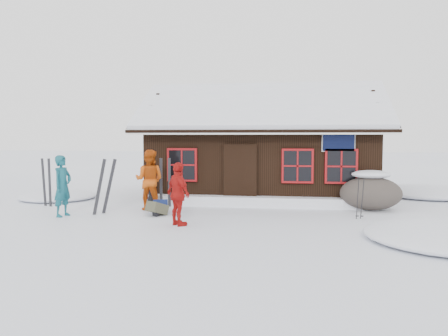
{
  "coord_description": "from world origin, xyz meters",
  "views": [
    {
      "loc": [
        2.52,
        -12.09,
        2.28
      ],
      "look_at": [
        0.44,
        1.82,
        1.3
      ],
      "focal_mm": 35.0,
      "sensor_mm": 36.0,
      "label": 1
    }
  ],
  "objects_px": {
    "skier_teal": "(63,186)",
    "skier_orange_right": "(178,194)",
    "ski_poles": "(360,199)",
    "skier_orange_left": "(149,180)",
    "boulder": "(371,192)",
    "ski_pair_left": "(104,187)",
    "skier_crouched": "(151,193)",
    "backpack_olive": "(157,211)",
    "backpack_blue": "(160,208)"
  },
  "relations": [
    {
      "from": "skier_orange_right",
      "to": "backpack_blue",
      "type": "relative_size",
      "value": 3.0
    },
    {
      "from": "skier_orange_left",
      "to": "skier_crouched",
      "type": "distance_m",
      "value": 0.83
    },
    {
      "from": "skier_orange_left",
      "to": "skier_orange_right",
      "type": "xyz_separation_m",
      "value": [
        1.53,
        -2.29,
        -0.13
      ]
    },
    {
      "from": "backpack_blue",
      "to": "skier_teal",
      "type": "bearing_deg",
      "value": 177.03
    },
    {
      "from": "skier_orange_left",
      "to": "ski_pair_left",
      "type": "height_order",
      "value": "skier_orange_left"
    },
    {
      "from": "backpack_olive",
      "to": "skier_orange_right",
      "type": "bearing_deg",
      "value": -22.79
    },
    {
      "from": "skier_teal",
      "to": "skier_orange_right",
      "type": "relative_size",
      "value": 1.08
    },
    {
      "from": "skier_orange_right",
      "to": "skier_orange_left",
      "type": "bearing_deg",
      "value": -11.74
    },
    {
      "from": "skier_orange_left",
      "to": "ski_poles",
      "type": "distance_m",
      "value": 6.37
    },
    {
      "from": "skier_orange_right",
      "to": "ski_pair_left",
      "type": "bearing_deg",
      "value": 16.11
    },
    {
      "from": "skier_crouched",
      "to": "skier_teal",
      "type": "bearing_deg",
      "value": -144.82
    },
    {
      "from": "skier_teal",
      "to": "ski_poles",
      "type": "bearing_deg",
      "value": -73.7
    },
    {
      "from": "skier_orange_right",
      "to": "ski_poles",
      "type": "height_order",
      "value": "skier_orange_right"
    },
    {
      "from": "ski_poles",
      "to": "backpack_blue",
      "type": "bearing_deg",
      "value": 179.65
    },
    {
      "from": "ski_poles",
      "to": "backpack_blue",
      "type": "distance_m",
      "value": 5.83
    },
    {
      "from": "skier_teal",
      "to": "skier_orange_left",
      "type": "height_order",
      "value": "skier_orange_left"
    },
    {
      "from": "skier_teal",
      "to": "backpack_blue",
      "type": "relative_size",
      "value": 3.24
    },
    {
      "from": "backpack_blue",
      "to": "skier_crouched",
      "type": "bearing_deg",
      "value": 96.98
    },
    {
      "from": "boulder",
      "to": "skier_teal",
      "type": "bearing_deg",
      "value": -164.72
    },
    {
      "from": "skier_crouched",
      "to": "boulder",
      "type": "distance_m",
      "value": 7.07
    },
    {
      "from": "ski_pair_left",
      "to": "skier_orange_right",
      "type": "bearing_deg",
      "value": -57.86
    },
    {
      "from": "skier_crouched",
      "to": "ski_pair_left",
      "type": "xyz_separation_m",
      "value": [
        -0.97,
        -1.51,
        0.36
      ]
    },
    {
      "from": "skier_orange_left",
      "to": "skier_crouched",
      "type": "bearing_deg",
      "value": -77.4
    },
    {
      "from": "boulder",
      "to": "ski_pair_left",
      "type": "distance_m",
      "value": 8.25
    },
    {
      "from": "ski_poles",
      "to": "backpack_olive",
      "type": "height_order",
      "value": "ski_poles"
    },
    {
      "from": "skier_teal",
      "to": "backpack_olive",
      "type": "distance_m",
      "value": 2.81
    },
    {
      "from": "skier_orange_left",
      "to": "skier_crouched",
      "type": "xyz_separation_m",
      "value": [
        -0.15,
        0.65,
        -0.5
      ]
    },
    {
      "from": "boulder",
      "to": "backpack_olive",
      "type": "bearing_deg",
      "value": -162.85
    },
    {
      "from": "boulder",
      "to": "skier_orange_left",
      "type": "bearing_deg",
      "value": -171.75
    },
    {
      "from": "boulder",
      "to": "ski_pair_left",
      "type": "height_order",
      "value": "ski_pair_left"
    },
    {
      "from": "skier_orange_right",
      "to": "ski_pair_left",
      "type": "xyz_separation_m",
      "value": [
        -2.65,
        1.43,
        -0.01
      ]
    },
    {
      "from": "skier_orange_right",
      "to": "backpack_olive",
      "type": "distance_m",
      "value": 1.79
    },
    {
      "from": "skier_teal",
      "to": "backpack_blue",
      "type": "xyz_separation_m",
      "value": [
        2.64,
        0.89,
        -0.74
      ]
    },
    {
      "from": "skier_orange_left",
      "to": "boulder",
      "type": "bearing_deg",
      "value": -171.98
    },
    {
      "from": "skier_orange_left",
      "to": "backpack_olive",
      "type": "relative_size",
      "value": 3.51
    },
    {
      "from": "ski_poles",
      "to": "boulder",
      "type": "bearing_deg",
      "value": 70.27
    },
    {
      "from": "boulder",
      "to": "ski_pair_left",
      "type": "bearing_deg",
      "value": -166.94
    },
    {
      "from": "boulder",
      "to": "ski_pair_left",
      "type": "relative_size",
      "value": 1.12
    },
    {
      "from": "ski_pair_left",
      "to": "ski_poles",
      "type": "height_order",
      "value": "ski_pair_left"
    },
    {
      "from": "skier_orange_right",
      "to": "ski_pair_left",
      "type": "height_order",
      "value": "ski_pair_left"
    },
    {
      "from": "skier_orange_left",
      "to": "ski_pair_left",
      "type": "distance_m",
      "value": 1.42
    },
    {
      "from": "skier_orange_left",
      "to": "backpack_olive",
      "type": "distance_m",
      "value": 1.37
    },
    {
      "from": "skier_crouched",
      "to": "boulder",
      "type": "height_order",
      "value": "boulder"
    },
    {
      "from": "skier_teal",
      "to": "ski_poles",
      "type": "distance_m",
      "value": 8.5
    },
    {
      "from": "ski_pair_left",
      "to": "ski_poles",
      "type": "bearing_deg",
      "value": -27.54
    },
    {
      "from": "ski_pair_left",
      "to": "backpack_blue",
      "type": "bearing_deg",
      "value": -19.61
    },
    {
      "from": "skier_crouched",
      "to": "ski_pair_left",
      "type": "relative_size",
      "value": 0.53
    },
    {
      "from": "skier_teal",
      "to": "backpack_blue",
      "type": "height_order",
      "value": "skier_teal"
    },
    {
      "from": "skier_orange_right",
      "to": "skier_crouched",
      "type": "distance_m",
      "value": 3.41
    },
    {
      "from": "skier_teal",
      "to": "skier_orange_left",
      "type": "distance_m",
      "value": 2.58
    }
  ]
}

